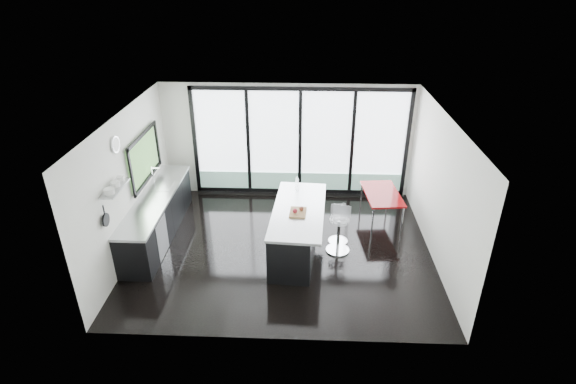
{
  "coord_description": "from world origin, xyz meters",
  "views": [
    {
      "loc": [
        0.43,
        -7.68,
        5.27
      ],
      "look_at": [
        0.1,
        0.3,
        1.15
      ],
      "focal_mm": 28.0,
      "sensor_mm": 36.0,
      "label": 1
    }
  ],
  "objects_px": {
    "island": "(295,229)",
    "red_table": "(381,207)",
    "bar_stool_near": "(338,235)",
    "bar_stool_far": "(339,229)"
  },
  "relations": [
    {
      "from": "bar_stool_near",
      "to": "red_table",
      "type": "distance_m",
      "value": 1.63
    },
    {
      "from": "bar_stool_near",
      "to": "bar_stool_far",
      "type": "height_order",
      "value": "bar_stool_near"
    },
    {
      "from": "island",
      "to": "bar_stool_far",
      "type": "bearing_deg",
      "value": 20.68
    },
    {
      "from": "island",
      "to": "red_table",
      "type": "distance_m",
      "value": 2.29
    },
    {
      "from": "island",
      "to": "bar_stool_near",
      "type": "relative_size",
      "value": 3.21
    },
    {
      "from": "bar_stool_far",
      "to": "island",
      "type": "bearing_deg",
      "value": -167.39
    },
    {
      "from": "bar_stool_near",
      "to": "red_table",
      "type": "bearing_deg",
      "value": 70.82
    },
    {
      "from": "bar_stool_far",
      "to": "red_table",
      "type": "bearing_deg",
      "value": 34.77
    },
    {
      "from": "island",
      "to": "red_table",
      "type": "relative_size",
      "value": 1.86
    },
    {
      "from": "red_table",
      "to": "island",
      "type": "bearing_deg",
      "value": -146.36
    }
  ]
}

